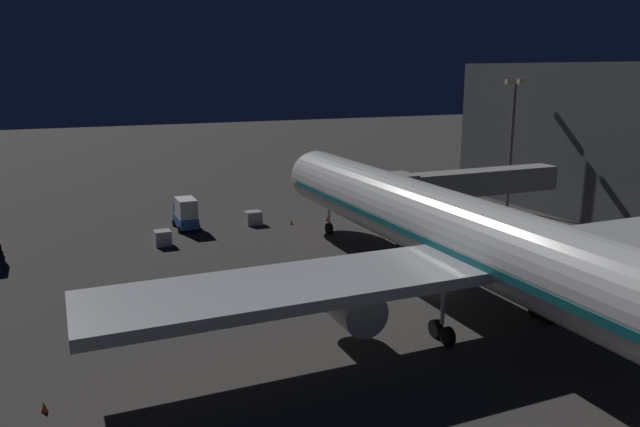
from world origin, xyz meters
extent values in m
plane|color=#383533|center=(0.00, 0.00, 0.00)|extent=(320.00, 320.00, 0.00)
cylinder|color=silver|center=(0.00, 6.82, 5.75)|extent=(5.50, 55.71, 5.50)
sphere|color=silver|center=(0.00, -21.04, 5.75)|extent=(5.39, 5.39, 5.39)
cube|color=#146670|center=(0.00, 6.82, 5.34)|extent=(5.55, 53.48, 0.50)
cube|color=black|center=(0.00, -19.39, 6.72)|extent=(3.02, 1.40, 0.90)
cube|color=#B7BABF|center=(0.00, 8.48, 4.79)|extent=(52.46, 6.95, 0.70)
cylinder|color=#B7BABF|center=(-9.97, 7.48, 2.87)|extent=(2.84, 5.31, 2.84)
cylinder|color=black|center=(-9.97, 4.82, 2.87)|extent=(2.41, 0.15, 2.41)
cylinder|color=#B7BABF|center=(9.97, 7.48, 2.87)|extent=(2.84, 5.31, 2.84)
cylinder|color=black|center=(9.97, 4.82, 2.87)|extent=(2.41, 0.15, 2.41)
cylinder|color=#B7BABF|center=(0.00, -17.54, 2.40)|extent=(0.28, 0.28, 2.41)
cylinder|color=black|center=(0.00, -17.54, 0.60)|extent=(0.45, 1.20, 1.20)
cylinder|color=#B7BABF|center=(-4.20, 9.48, 2.40)|extent=(0.28, 0.28, 2.41)
cylinder|color=black|center=(-4.20, 8.83, 0.60)|extent=(0.45, 1.20, 1.20)
cylinder|color=black|center=(-4.20, 10.13, 0.60)|extent=(0.45, 1.20, 1.20)
cylinder|color=#B7BABF|center=(4.20, 9.48, 2.40)|extent=(0.28, 0.28, 2.41)
cylinder|color=black|center=(4.20, 8.83, 0.60)|extent=(0.45, 1.20, 1.20)
cylinder|color=black|center=(4.20, 10.13, 0.60)|extent=(0.45, 1.20, 1.20)
cube|color=#9E9E99|center=(-13.66, -10.74, 5.75)|extent=(19.13, 2.60, 2.50)
cube|color=#9E9E99|center=(-4.10, -10.74, 5.75)|extent=(3.20, 3.40, 3.00)
cube|color=black|center=(-2.70, -10.74, 5.75)|extent=(0.70, 3.20, 2.70)
cylinder|color=#B7BABF|center=(-5.10, -10.74, 2.25)|extent=(0.56, 0.56, 4.50)
cylinder|color=black|center=(-5.70, -10.74, 0.30)|extent=(0.25, 0.60, 0.60)
cylinder|color=black|center=(-4.50, -10.74, 0.30)|extent=(0.25, 0.60, 0.60)
cylinder|color=#59595E|center=(-25.50, -19.66, 7.71)|extent=(0.40, 0.40, 15.43)
cube|color=#F9EFC6|center=(-26.40, -19.66, 15.68)|extent=(1.10, 0.50, 0.60)
cube|color=#F9EFC6|center=(-24.60, -19.66, 15.68)|extent=(1.10, 0.50, 0.60)
cube|color=#234C9E|center=(13.51, -26.00, 0.90)|extent=(2.00, 4.72, 1.10)
cube|color=silver|center=(13.51, -25.41, 2.46)|extent=(1.90, 3.30, 2.03)
cube|color=#234C9E|center=(13.51, -27.56, 2.00)|extent=(1.80, 1.60, 1.10)
cylinder|color=black|center=(12.45, -27.65, 0.35)|extent=(0.24, 0.70, 0.70)
cylinder|color=black|center=(14.57, -27.65, 0.35)|extent=(0.24, 0.70, 0.70)
cylinder|color=black|center=(12.45, -24.35, 0.35)|extent=(0.24, 0.70, 0.70)
cylinder|color=black|center=(14.57, -24.35, 0.35)|extent=(0.24, 0.70, 0.70)
cylinder|color=black|center=(31.76, -24.28, 0.35)|extent=(0.24, 0.70, 0.70)
cube|color=#B7BABF|center=(6.14, -24.82, 0.75)|extent=(1.73, 1.54, 1.51)
cube|color=#B7BABF|center=(16.99, -20.16, 0.76)|extent=(1.56, 1.56, 1.52)
cone|color=orange|center=(-2.20, -23.04, 0.28)|extent=(0.36, 0.36, 0.55)
cone|color=orange|center=(2.20, -23.04, 0.28)|extent=(0.36, 0.36, 0.55)
cone|color=orange|center=(27.73, 8.48, 0.28)|extent=(0.36, 0.36, 0.55)
camera|label=1|loc=(26.00, 40.07, 17.11)|focal=34.47mm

